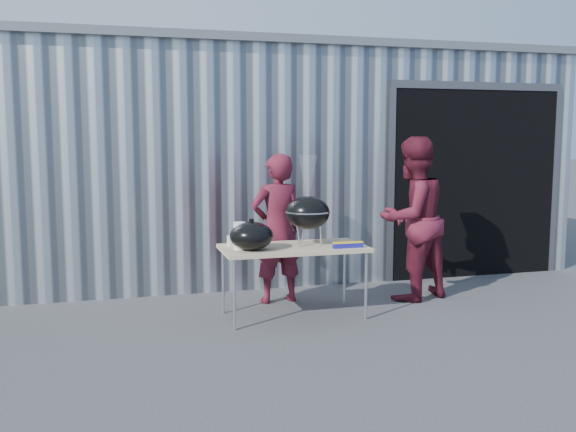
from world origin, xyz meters
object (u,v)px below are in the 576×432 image
object	(u,v)px
folding_table	(293,250)
person_bystander	(412,219)
kettle_grill	(308,206)
person_cook	(277,229)

from	to	relation	value
folding_table	person_bystander	bearing A→B (deg)	12.97
kettle_grill	person_cook	xyz separation A→B (m)	(-0.17, 0.61, -0.32)
kettle_grill	person_cook	size ratio (longest dim) A/B	0.56
person_cook	person_bystander	xyz separation A→B (m)	(1.55, -0.28, 0.10)
folding_table	kettle_grill	world-z (taller)	kettle_grill
folding_table	person_cook	size ratio (longest dim) A/B	0.88
folding_table	kettle_grill	distance (m)	0.48
folding_table	person_bystander	xyz separation A→B (m)	(1.54, 0.35, 0.23)
kettle_grill	person_bystander	size ratio (longest dim) A/B	0.50
folding_table	person_bystander	size ratio (longest dim) A/B	0.80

